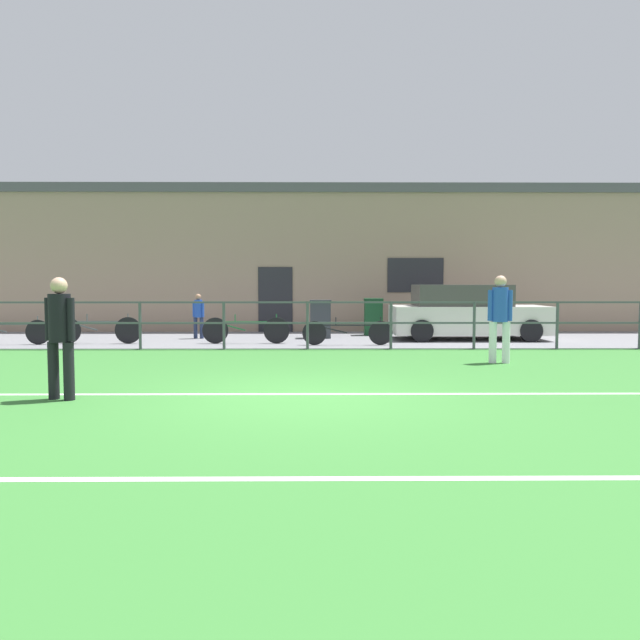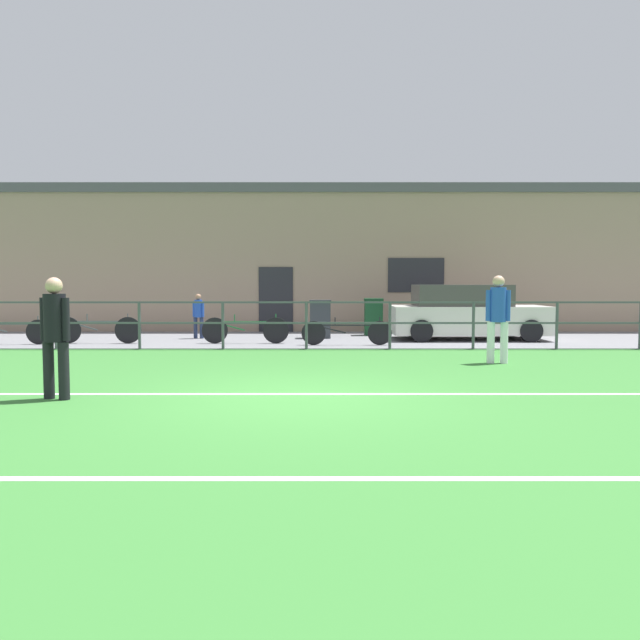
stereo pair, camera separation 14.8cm
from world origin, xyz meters
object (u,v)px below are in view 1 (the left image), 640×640
at_px(bicycle_parked_1, 347,332).
at_px(trash_bin_0, 373,317).
at_px(player_goalkeeper, 60,330).
at_px(bicycle_parked_0, 7,332).
at_px(spectator_child, 198,313).
at_px(player_striker, 500,313).
at_px(bicycle_parked_3, 246,330).
at_px(bicycle_parked_2, 98,330).
at_px(trash_bin_1, 320,319).
at_px(parked_car_red, 466,313).

distance_m(bicycle_parked_1, trash_bin_0, 3.07).
height_order(player_goalkeeper, bicycle_parked_0, player_goalkeeper).
bearing_deg(spectator_child, trash_bin_0, -154.52).
distance_m(player_striker, bicycle_parked_3, 6.62).
bearing_deg(bicycle_parked_0, spectator_child, 19.74).
bearing_deg(bicycle_parked_0, trash_bin_0, 15.74).
xyz_separation_m(player_goalkeeper, bicycle_parked_2, (-2.17, 7.39, -0.57)).
xyz_separation_m(trash_bin_0, trash_bin_1, (-1.60, -0.95, -0.01)).
bearing_deg(bicycle_parked_3, trash_bin_0, 35.12).
xyz_separation_m(player_goalkeeper, bicycle_parked_1, (4.27, 6.98, -0.60)).
xyz_separation_m(parked_car_red, trash_bin_0, (-2.47, 1.34, -0.16)).
bearing_deg(parked_car_red, spectator_child, 178.00).
xyz_separation_m(bicycle_parked_2, trash_bin_0, (7.38, 2.50, 0.20)).
bearing_deg(parked_car_red, bicycle_parked_0, -173.51).
xyz_separation_m(player_striker, bicycle_parked_0, (-11.53, 3.48, -0.64)).
bearing_deg(player_goalkeeper, bicycle_parked_2, -57.30).
distance_m(bicycle_parked_0, bicycle_parked_3, 6.07).
height_order(bicycle_parked_0, trash_bin_1, trash_bin_1).
relative_size(bicycle_parked_1, bicycle_parked_2, 1.01).
height_order(bicycle_parked_1, bicycle_parked_2, bicycle_parked_2).
bearing_deg(bicycle_parked_1, player_goalkeeper, -121.43).
bearing_deg(bicycle_parked_2, player_goalkeeper, -73.62).
bearing_deg(player_goalkeeper, trash_bin_0, -101.46).
bearing_deg(bicycle_parked_1, bicycle_parked_3, 171.16).
distance_m(player_goalkeeper, trash_bin_1, 9.65).
distance_m(parked_car_red, bicycle_parked_2, 9.93).
distance_m(parked_car_red, trash_bin_1, 4.10).
bearing_deg(trash_bin_0, parked_car_red, -28.40).
distance_m(parked_car_red, bicycle_parked_1, 3.78).
height_order(bicycle_parked_2, trash_bin_1, trash_bin_1).
bearing_deg(trash_bin_1, trash_bin_0, 30.76).
height_order(bicycle_parked_1, trash_bin_0, trash_bin_0).
distance_m(player_striker, spectator_child, 8.64).
bearing_deg(player_striker, bicycle_parked_1, -42.30).
xyz_separation_m(parked_car_red, bicycle_parked_0, (-12.10, -1.38, -0.39)).
xyz_separation_m(player_goalkeeper, bicycle_parked_0, (-4.41, 7.18, -0.59)).
height_order(player_striker, trash_bin_1, player_striker).
height_order(parked_car_red, bicycle_parked_1, parked_car_red).
distance_m(player_goalkeeper, parked_car_red, 11.50).
xyz_separation_m(bicycle_parked_1, bicycle_parked_3, (-2.61, 0.41, 0.03)).
bearing_deg(player_striker, bicycle_parked_0, -10.01).
bearing_deg(player_goalkeeper, bicycle_parked_1, -105.11).
bearing_deg(trash_bin_0, player_striker, -72.92).
height_order(parked_car_red, bicycle_parked_2, parked_car_red).
relative_size(bicycle_parked_0, bicycle_parked_3, 0.98).
height_order(bicycle_parked_0, bicycle_parked_2, bicycle_parked_2).
xyz_separation_m(bicycle_parked_0, trash_bin_0, (9.62, 2.71, 0.23)).
height_order(player_goalkeeper, parked_car_red, player_goalkeeper).
distance_m(player_goalkeeper, trash_bin_0, 11.19).
bearing_deg(bicycle_parked_3, player_goalkeeper, -102.63).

